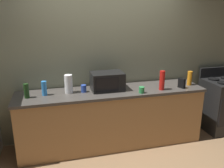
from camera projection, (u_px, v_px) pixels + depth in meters
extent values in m
plane|color=#93704C|center=(119.00, 157.00, 3.44)|extent=(8.00, 8.00, 0.00)
cube|color=gray|center=(106.00, 56.00, 3.80)|extent=(6.40, 0.10, 2.70)
cube|color=#B27F4C|center=(112.00, 119.00, 3.69)|extent=(2.80, 0.60, 0.86)
cube|color=#47423D|center=(112.00, 92.00, 3.56)|extent=(2.84, 0.64, 0.04)
cube|color=black|center=(221.00, 105.00, 4.17)|extent=(0.60, 0.60, 0.90)
cube|color=black|center=(215.00, 72.00, 4.27)|extent=(0.60, 0.04, 0.18)
cylinder|color=black|center=(223.00, 83.00, 3.89)|extent=(0.18, 0.18, 0.02)
cylinder|color=black|center=(214.00, 79.00, 4.12)|extent=(0.18, 0.18, 0.02)
cube|color=black|center=(107.00, 81.00, 3.54)|extent=(0.48, 0.34, 0.27)
cube|color=black|center=(107.00, 85.00, 3.37)|extent=(0.34, 0.01, 0.21)
cylinder|color=white|center=(69.00, 84.00, 3.40)|extent=(0.12, 0.12, 0.27)
cube|color=black|center=(182.00, 83.00, 3.65)|extent=(0.09, 0.12, 0.15)
cylinder|color=#1E3F19|center=(26.00, 91.00, 3.21)|extent=(0.07, 0.07, 0.20)
cylinder|color=#338CE5|center=(44.00, 88.00, 3.31)|extent=(0.07, 0.07, 0.21)
cylinder|color=red|center=(162.00, 80.00, 3.54)|extent=(0.08, 0.08, 0.29)
cylinder|color=orange|center=(190.00, 78.00, 3.79)|extent=(0.07, 0.07, 0.23)
cylinder|color=#2D8C47|center=(142.00, 90.00, 3.42)|extent=(0.08, 0.08, 0.09)
cylinder|color=#2D4CB2|center=(84.00, 89.00, 3.46)|extent=(0.08, 0.08, 0.11)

